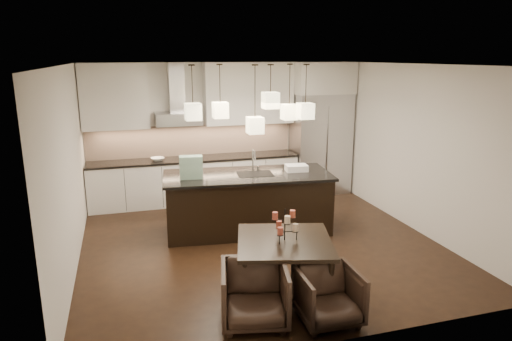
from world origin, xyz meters
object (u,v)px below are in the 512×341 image
object	(u,v)px
refrigerator	(320,144)
island_body	(248,203)
dining_table	(284,266)
armchair_left	(254,294)
armchair_right	(328,296)

from	to	relation	value
refrigerator	island_body	bearing A→B (deg)	-139.96
dining_table	armchair_left	bearing A→B (deg)	-119.34
dining_table	armchair_right	bearing A→B (deg)	-57.78
refrigerator	armchair_left	distance (m)	5.38
island_body	armchair_right	size ratio (longest dim) A/B	3.96
island_body	armchair_right	bearing A→B (deg)	-81.27
armchair_left	armchair_right	distance (m)	0.83
dining_table	island_body	bearing A→B (deg)	101.86
island_body	dining_table	distance (m)	2.17
refrigerator	dining_table	size ratio (longest dim) A/B	1.85
refrigerator	dining_table	distance (m)	4.61
refrigerator	armchair_left	size ratio (longest dim) A/B	2.84
refrigerator	island_body	size ratio (longest dim) A/B	0.79
armchair_left	armchair_right	bearing A→B (deg)	-2.80
armchair_left	island_body	bearing A→B (deg)	88.29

